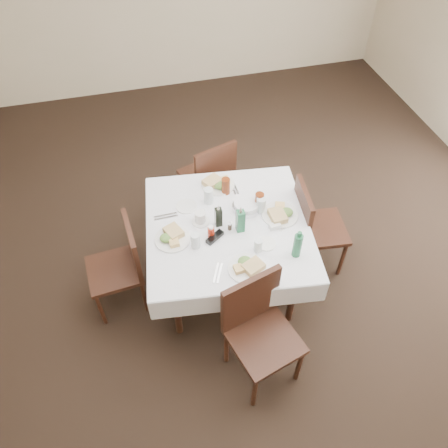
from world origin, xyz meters
name	(u,v)px	position (x,y,z in m)	size (l,w,h in m)	color
ground_plane	(244,270)	(0.00, 0.00, 0.00)	(7.00, 7.00, 0.00)	black
room_shell	(253,117)	(0.00, 0.00, 1.71)	(6.04, 7.04, 2.80)	beige
dining_table	(228,231)	(-0.18, -0.06, 0.68)	(1.47, 1.47, 0.76)	black
chair_north	(210,175)	(-0.12, 0.82, 0.53)	(0.55, 0.55, 0.93)	black
chair_south	(258,325)	(-0.17, -0.88, 0.56)	(0.57, 0.57, 0.98)	black
chair_east	(312,224)	(0.59, -0.04, 0.54)	(0.49, 0.49, 0.94)	black
chair_west	(123,262)	(-1.06, -0.03, 0.52)	(0.46, 0.46, 0.90)	black
meal_north	(217,183)	(-0.15, 0.41, 0.79)	(0.29, 0.29, 0.06)	white
meal_south	(248,267)	(-0.15, -0.52, 0.79)	(0.28, 0.28, 0.06)	white
meal_east	(280,214)	(0.26, -0.08, 0.79)	(0.30, 0.30, 0.07)	white
meal_west	(172,237)	(-0.64, -0.10, 0.79)	(0.28, 0.28, 0.06)	white
side_plate_a	(187,206)	(-0.47, 0.22, 0.77)	(0.18, 0.18, 0.01)	white
side_plate_b	(266,244)	(0.06, -0.33, 0.77)	(0.15, 0.15, 0.01)	white
water_n	(209,196)	(-0.27, 0.23, 0.83)	(0.08, 0.08, 0.14)	silver
water_s	(258,246)	(-0.03, -0.38, 0.82)	(0.06, 0.06, 0.12)	silver
water_e	(261,205)	(0.12, 0.02, 0.83)	(0.08, 0.08, 0.14)	silver
water_w	(196,240)	(-0.48, -0.21, 0.83)	(0.07, 0.07, 0.13)	silver
iced_tea_a	(226,186)	(-0.10, 0.31, 0.84)	(0.07, 0.07, 0.15)	maroon
iced_tea_b	(259,201)	(0.12, 0.06, 0.84)	(0.07, 0.07, 0.15)	maroon
bread_basket	(247,206)	(0.01, 0.07, 0.80)	(0.24, 0.24, 0.08)	silver
oil_cruet_dark	(218,216)	(-0.25, -0.04, 0.86)	(0.05, 0.05, 0.22)	black
oil_cruet_green	(240,220)	(-0.10, -0.14, 0.87)	(0.06, 0.06, 0.26)	#1D633C
ketchup_bottle	(211,232)	(-0.34, -0.15, 0.82)	(0.05, 0.05, 0.12)	#B52712
salt_shaker	(219,221)	(-0.25, -0.04, 0.80)	(0.03, 0.03, 0.08)	white
pepper_shaker	(230,226)	(-0.18, -0.11, 0.80)	(0.03, 0.03, 0.07)	#453528
coffee_mug	(201,218)	(-0.39, 0.03, 0.81)	(0.15, 0.15, 0.11)	white
sunglasses	(215,237)	(-0.32, -0.18, 0.78)	(0.16, 0.13, 0.03)	black
green_bottle	(297,245)	(0.24, -0.49, 0.87)	(0.07, 0.07, 0.26)	#1D633C
sugar_caddy	(275,226)	(0.17, -0.19, 0.79)	(0.09, 0.06, 0.04)	white
cutlery_n	(234,188)	(-0.02, 0.34, 0.77)	(0.04, 0.16, 0.01)	silver
cutlery_s	(218,273)	(-0.38, -0.51, 0.77)	(0.12, 0.18, 0.01)	silver
cutlery_e	(287,226)	(0.27, -0.20, 0.77)	(0.16, 0.08, 0.01)	silver
cutlery_w	(166,216)	(-0.65, 0.15, 0.77)	(0.19, 0.05, 0.01)	silver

